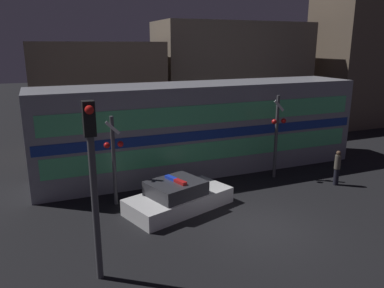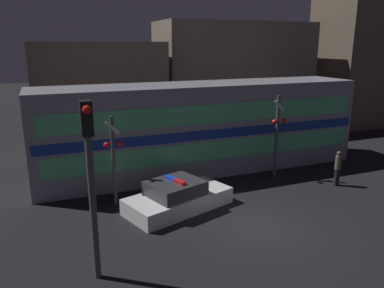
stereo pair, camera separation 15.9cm
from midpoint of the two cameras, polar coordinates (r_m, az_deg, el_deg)
ground_plane at (r=13.92m, az=10.40°, el=-12.42°), size 120.00×120.00×0.00m
train at (r=19.14m, az=1.82°, el=2.54°), size 16.53×3.17×4.47m
police_car at (r=14.96m, az=-1.89°, el=-8.13°), size 4.60×3.15×1.31m
pedestrian at (r=18.51m, az=21.55°, el=-3.41°), size 0.28×0.28×1.65m
crossing_signal_near at (r=18.34m, az=13.09°, el=1.59°), size 0.77×0.35×4.05m
crossing_signal_far at (r=15.14m, az=-11.58°, el=-1.91°), size 0.77×0.35×3.66m
traffic_light_corner at (r=10.11m, az=-14.75°, el=-4.55°), size 0.30×0.46×4.99m
building_left at (r=24.10m, az=-13.88°, el=7.13°), size 7.66×4.85×6.49m
building_center at (r=28.11m, az=6.62°, el=9.93°), size 11.16×4.46×7.87m
building_right at (r=34.38m, az=26.06°, el=11.62°), size 9.38×4.85×10.47m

